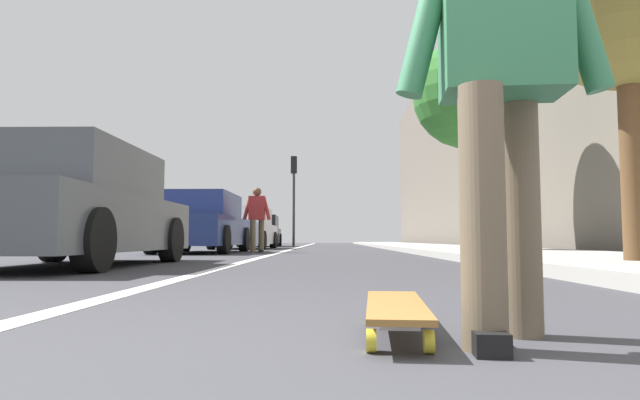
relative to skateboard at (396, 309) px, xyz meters
The scene contains 13 objects.
ground_plane 9.07m from the skateboard, ahead, with size 80.00×80.00×0.00m, color #38383D.
lane_stripe_white 19.13m from the skateboard, ahead, with size 52.00×0.16×0.01m, color silver.
sidewalk_curb 17.39m from the skateboard, 10.92° to the right, with size 52.00×3.20×0.12m, color #9E9B93.
building_facade 22.44m from the skateboard, 15.89° to the right, with size 40.00×1.20×9.91m, color #645C52.
skateboard is the anchor object (origin of this frame).
skater_person 0.92m from the skateboard, 113.28° to the right, with size 0.45×0.72×1.64m.
parked_car_near 5.98m from the skateboard, 36.14° to the left, with size 4.34×2.01×1.49m.
parked_car_mid 12.28m from the skateboard, 16.41° to the left, with size 4.55×1.91×1.50m.
parked_car_far 17.92m from the skateboard, 10.65° to the left, with size 4.50×2.05×1.47m.
parked_car_end 24.40m from the skateboard, ahead, with size 4.64×2.01×1.47m.
traffic_light 23.72m from the skateboard, ahead, with size 0.33×0.28×4.25m.
street_tree_mid 11.12m from the skateboard, 15.92° to the right, with size 2.48×2.48×4.86m.
pedestrian_distant 12.26m from the skateboard, ahead, with size 0.47×0.73×1.68m.
Camera 1 is at (-1.02, 0.02, 0.34)m, focal length 30.51 mm.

